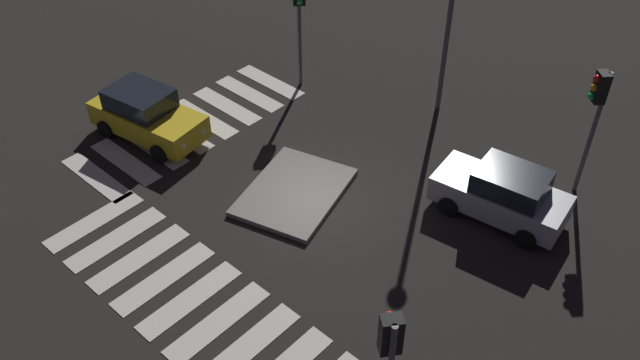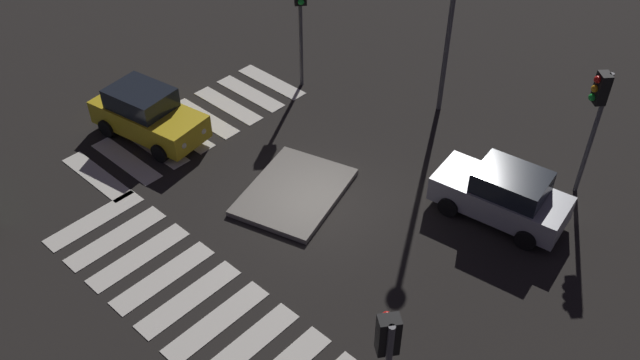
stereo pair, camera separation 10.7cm
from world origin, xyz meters
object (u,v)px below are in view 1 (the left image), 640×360
traffic_island (294,192)px  traffic_light_north (389,352)px  traffic_light_west (597,104)px  traffic_light_south (299,7)px  car_yellow (146,115)px  car_silver (502,194)px

traffic_island → traffic_light_north: (4.69, 7.25, 3.07)m
traffic_light_west → traffic_light_south: 10.86m
car_yellow → traffic_light_south: (-6.03, 1.69, 2.47)m
traffic_island → car_silver: car_silver is taller
traffic_island → traffic_light_south: bearing=-138.2°
traffic_light_west → traffic_light_south: size_ratio=0.98×
traffic_light_north → traffic_light_south: bearing=-1.7°
traffic_light_west → traffic_light_south: (1.36, -10.78, 0.07)m
traffic_light_south → traffic_light_west: bearing=48.6°
car_yellow → traffic_island: bearing=2.1°
traffic_light_north → traffic_light_south: size_ratio=0.93×
traffic_light_west → car_yellow: bearing=-16.8°
car_silver → traffic_light_west: size_ratio=0.97×
car_silver → traffic_light_west: 3.76m
traffic_island → car_silver: (-3.55, 5.34, 0.78)m
traffic_island → traffic_light_south: size_ratio=0.98×
traffic_island → traffic_light_north: size_ratio=1.05×
car_silver → traffic_light_north: traffic_light_north is taller
car_silver → traffic_light_south: (-1.29, -9.68, 2.50)m
traffic_light_north → traffic_light_south: 15.00m
traffic_island → traffic_light_north: 9.16m
car_yellow → traffic_light_north: (3.50, 13.27, 2.25)m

